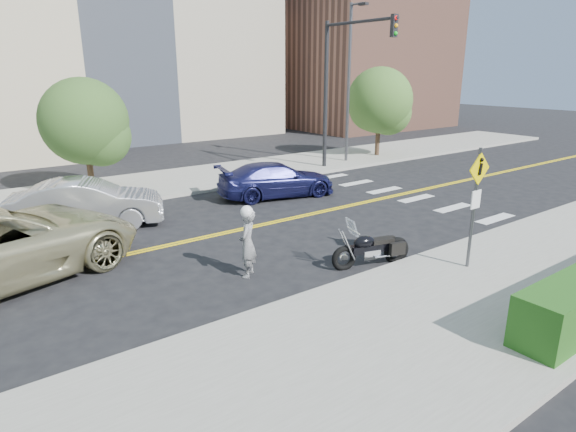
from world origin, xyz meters
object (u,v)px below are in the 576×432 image
(pedestrian_sign, at_px, (475,197))
(motorcyclist, at_px, (247,241))
(motorcycle, at_px, (372,241))
(parked_car_blue, at_px, (277,180))
(parked_car_silver, at_px, (87,204))

(pedestrian_sign, distance_m, motorcyclist, 5.62)
(pedestrian_sign, distance_m, motorcycle, 2.73)
(motorcyclist, distance_m, parked_car_blue, 7.90)
(motorcyclist, distance_m, motorcycle, 3.24)
(motorcycle, distance_m, parked_car_blue, 7.66)
(pedestrian_sign, xyz_separation_m, parked_car_silver, (-6.66, 9.52, -1.18))
(motorcyclist, relative_size, motorcycle, 0.83)
(pedestrian_sign, xyz_separation_m, parked_car_blue, (0.53, 9.11, -1.27))
(parked_car_silver, xyz_separation_m, parked_car_blue, (7.19, -0.40, -0.09))
(motorcyclist, bearing_deg, parked_car_blue, -173.07)
(pedestrian_sign, xyz_separation_m, motorcycle, (-1.62, 1.77, -1.30))
(parked_car_silver, height_order, parked_car_blue, parked_car_silver)
(motorcycle, distance_m, parked_car_silver, 9.24)
(parked_car_blue, bearing_deg, parked_car_silver, 100.11)
(motorcyclist, xyz_separation_m, parked_car_silver, (-2.09, 6.42, -0.12))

